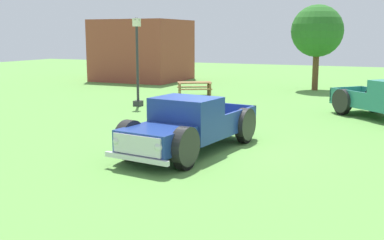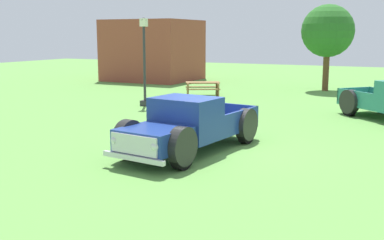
% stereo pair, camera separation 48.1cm
% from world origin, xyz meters
% --- Properties ---
extents(ground_plane, '(80.00, 80.00, 0.00)m').
position_xyz_m(ground_plane, '(0.00, 0.00, 0.00)').
color(ground_plane, '#5B9342').
extents(pickup_truck_foreground, '(2.56, 5.35, 1.58)m').
position_xyz_m(pickup_truck_foreground, '(-0.40, -0.77, 0.75)').
color(pickup_truck_foreground, navy).
rests_on(pickup_truck_foreground, ground_plane).
extents(lamp_post_near, '(0.36, 0.36, 4.08)m').
position_xyz_m(lamp_post_near, '(-6.23, 6.54, 2.14)').
color(lamp_post_near, '#2D2D33').
rests_on(lamp_post_near, ground_plane).
extents(picnic_table, '(2.29, 2.15, 0.78)m').
position_xyz_m(picnic_table, '(-5.28, 10.87, 0.49)').
color(picnic_table, olive).
rests_on(picnic_table, ground_plane).
extents(oak_tree_east, '(3.06, 3.06, 5.04)m').
position_xyz_m(oak_tree_east, '(0.13, 16.55, 3.49)').
color(oak_tree_east, brown).
rests_on(oak_tree_east, ground_plane).
extents(brick_pavilion, '(5.88, 5.53, 4.33)m').
position_xyz_m(brick_pavilion, '(-12.55, 17.93, 2.16)').
color(brick_pavilion, brown).
rests_on(brick_pavilion, ground_plane).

